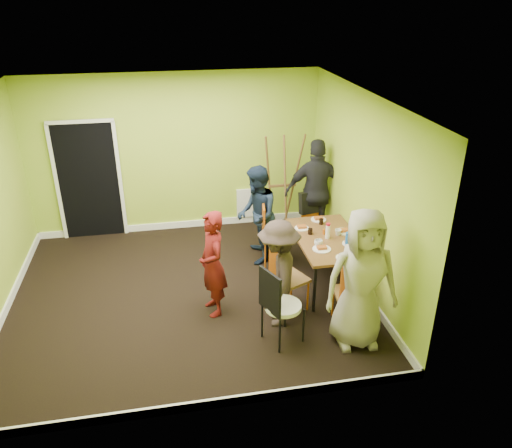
{
  "coord_description": "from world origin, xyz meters",
  "views": [
    {
      "loc": [
        -0.19,
        -6.18,
        4.04
      ],
      "look_at": [
        0.99,
        0.0,
        1.03
      ],
      "focal_mm": 35.0,
      "sensor_mm": 36.0,
      "label": 1
    }
  ],
  "objects_px": {
    "dining_table": "(328,241)",
    "orange_bottle": "(324,232)",
    "thermos": "(328,232)",
    "chair_left_near": "(285,275)",
    "chair_front_end": "(352,291)",
    "easel": "(283,184)",
    "person_front_end": "(361,280)",
    "person_standing": "(213,264)",
    "chair_back_end": "(312,208)",
    "person_back_end": "(317,192)",
    "chair_left_far": "(271,232)",
    "chair_bentwood": "(278,303)",
    "blue_bottle": "(348,239)",
    "person_left_far": "(257,215)",
    "person_left_near": "(279,274)"
  },
  "relations": [
    {
      "from": "dining_table",
      "to": "orange_bottle",
      "type": "distance_m",
      "value": 0.16
    },
    {
      "from": "thermos",
      "to": "orange_bottle",
      "type": "relative_size",
      "value": 2.61
    },
    {
      "from": "chair_left_near",
      "to": "chair_front_end",
      "type": "relative_size",
      "value": 1.03
    },
    {
      "from": "easel",
      "to": "person_front_end",
      "type": "bearing_deg",
      "value": -87.14
    },
    {
      "from": "person_standing",
      "to": "chair_back_end",
      "type": "bearing_deg",
      "value": 120.6
    },
    {
      "from": "easel",
      "to": "person_back_end",
      "type": "distance_m",
      "value": 0.72
    },
    {
      "from": "chair_left_far",
      "to": "chair_bentwood",
      "type": "distance_m",
      "value": 1.93
    },
    {
      "from": "chair_back_end",
      "to": "person_front_end",
      "type": "relative_size",
      "value": 0.53
    },
    {
      "from": "chair_left_far",
      "to": "blue_bottle",
      "type": "distance_m",
      "value": 1.33
    },
    {
      "from": "chair_left_far",
      "to": "chair_front_end",
      "type": "height_order",
      "value": "chair_left_far"
    },
    {
      "from": "chair_left_far",
      "to": "chair_back_end",
      "type": "xyz_separation_m",
      "value": [
        0.83,
        0.57,
        0.08
      ]
    },
    {
      "from": "chair_front_end",
      "to": "person_left_far",
      "type": "height_order",
      "value": "person_left_far"
    },
    {
      "from": "chair_left_far",
      "to": "easel",
      "type": "bearing_deg",
      "value": 166.8
    },
    {
      "from": "dining_table",
      "to": "person_left_near",
      "type": "height_order",
      "value": "person_left_near"
    },
    {
      "from": "easel",
      "to": "thermos",
      "type": "xyz_separation_m",
      "value": [
        0.2,
        -1.91,
        -0.04
      ]
    },
    {
      "from": "chair_back_end",
      "to": "thermos",
      "type": "bearing_deg",
      "value": 70.59
    },
    {
      "from": "chair_back_end",
      "to": "blue_bottle",
      "type": "bearing_deg",
      "value": 79.53
    },
    {
      "from": "chair_bentwood",
      "to": "person_front_end",
      "type": "bearing_deg",
      "value": 56.28
    },
    {
      "from": "dining_table",
      "to": "chair_left_far",
      "type": "xyz_separation_m",
      "value": [
        -0.7,
        0.68,
        -0.11
      ]
    },
    {
      "from": "chair_left_far",
      "to": "person_left_near",
      "type": "relative_size",
      "value": 0.71
    },
    {
      "from": "person_standing",
      "to": "thermos",
      "type": "bearing_deg",
      "value": 91.99
    },
    {
      "from": "person_left_far",
      "to": "person_front_end",
      "type": "relative_size",
      "value": 0.88
    },
    {
      "from": "person_left_far",
      "to": "thermos",
      "type": "bearing_deg",
      "value": 51.06
    },
    {
      "from": "thermos",
      "to": "person_standing",
      "type": "height_order",
      "value": "person_standing"
    },
    {
      "from": "orange_bottle",
      "to": "person_left_far",
      "type": "xyz_separation_m",
      "value": [
        -0.86,
        0.76,
        -0.0
      ]
    },
    {
      "from": "person_standing",
      "to": "person_left_far",
      "type": "relative_size",
      "value": 0.94
    },
    {
      "from": "person_standing",
      "to": "person_left_near",
      "type": "bearing_deg",
      "value": 52.62
    },
    {
      "from": "thermos",
      "to": "person_front_end",
      "type": "distance_m",
      "value": 1.38
    },
    {
      "from": "chair_back_end",
      "to": "person_back_end",
      "type": "relative_size",
      "value": 0.52
    },
    {
      "from": "orange_bottle",
      "to": "person_front_end",
      "type": "bearing_deg",
      "value": -91.06
    },
    {
      "from": "chair_back_end",
      "to": "person_left_near",
      "type": "distance_m",
      "value": 2.31
    },
    {
      "from": "chair_left_near",
      "to": "blue_bottle",
      "type": "bearing_deg",
      "value": 83.12
    },
    {
      "from": "chair_back_end",
      "to": "person_back_end",
      "type": "distance_m",
      "value": 0.28
    },
    {
      "from": "person_back_end",
      "to": "person_standing",
      "type": "bearing_deg",
      "value": 51.22
    },
    {
      "from": "orange_bottle",
      "to": "person_left_far",
      "type": "bearing_deg",
      "value": 138.38
    },
    {
      "from": "chair_left_far",
      "to": "chair_bentwood",
      "type": "xyz_separation_m",
      "value": [
        -0.32,
        -1.9,
        -0.0
      ]
    },
    {
      "from": "dining_table",
      "to": "chair_back_end",
      "type": "distance_m",
      "value": 1.26
    },
    {
      "from": "chair_front_end",
      "to": "person_left_near",
      "type": "distance_m",
      "value": 0.96
    },
    {
      "from": "chair_back_end",
      "to": "orange_bottle",
      "type": "xyz_separation_m",
      "value": [
        -0.15,
        -1.13,
        0.12
      ]
    },
    {
      "from": "blue_bottle",
      "to": "person_back_end",
      "type": "height_order",
      "value": "person_back_end"
    },
    {
      "from": "person_left_near",
      "to": "person_front_end",
      "type": "distance_m",
      "value": 1.06
    },
    {
      "from": "dining_table",
      "to": "chair_back_end",
      "type": "bearing_deg",
      "value": 84.21
    },
    {
      "from": "dining_table",
      "to": "orange_bottle",
      "type": "relative_size",
      "value": 18.99
    },
    {
      "from": "person_left_far",
      "to": "person_left_near",
      "type": "relative_size",
      "value": 1.08
    },
    {
      "from": "easel",
      "to": "person_standing",
      "type": "height_order",
      "value": "easel"
    },
    {
      "from": "blue_bottle",
      "to": "person_left_near",
      "type": "height_order",
      "value": "person_left_near"
    },
    {
      "from": "dining_table",
      "to": "thermos",
      "type": "height_order",
      "value": "thermos"
    },
    {
      "from": "dining_table",
      "to": "chair_left_near",
      "type": "distance_m",
      "value": 0.98
    },
    {
      "from": "chair_left_near",
      "to": "chair_back_end",
      "type": "xyz_separation_m",
      "value": [
        0.9,
        1.84,
        0.1
      ]
    },
    {
      "from": "easel",
      "to": "orange_bottle",
      "type": "xyz_separation_m",
      "value": [
        0.19,
        -1.77,
        -0.1
      ]
    }
  ]
}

